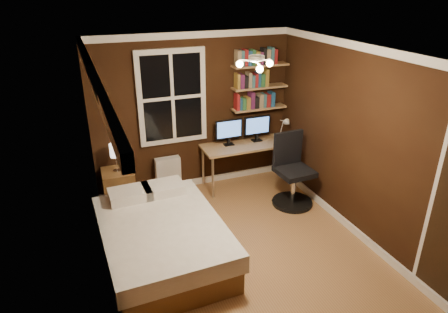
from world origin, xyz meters
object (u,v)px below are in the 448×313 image
object	(u,v)px
monitor_left	(229,132)
desk_lamp	(284,129)
office_chair	(292,177)
monitor_right	(257,128)
nightstand	(119,188)
radiator	(168,175)
desk	(248,147)
bedside_lamp	(116,158)
bed	(162,239)

from	to	relation	value
monitor_left	desk_lamp	distance (m)	0.92
office_chair	monitor_right	bearing A→B (deg)	97.73
nightstand	radiator	distance (m)	0.81
desk	desk_lamp	world-z (taller)	desk_lamp
nightstand	desk	size ratio (longest dim) A/B	0.38
desk	office_chair	xyz separation A→B (m)	(0.37, -0.83, -0.22)
bedside_lamp	monitor_right	size ratio (longest dim) A/B	0.96
monitor_left	monitor_right	world-z (taller)	same
desk	bedside_lamp	bearing A→B (deg)	178.50
radiator	bedside_lamp	bearing A→B (deg)	-170.02
desk	desk_lamp	bearing A→B (deg)	-10.18
desk	monitor_right	bearing A→B (deg)	21.10
monitor_right	desk_lamp	xyz separation A→B (m)	(0.40, -0.18, 0.00)
nightstand	monitor_left	distance (m)	1.91
desk	office_chair	size ratio (longest dim) A/B	1.36
nightstand	monitor_right	bearing A→B (deg)	1.99
monitor_right	bedside_lamp	bearing A→B (deg)	-179.48
bed	radiator	bearing A→B (deg)	71.62
nightstand	desk	world-z (taller)	desk
desk	bed	bearing A→B (deg)	-140.99
desk	monitor_left	world-z (taller)	monitor_left
bedside_lamp	monitor_left	xyz separation A→B (m)	(1.80, 0.02, 0.15)
radiator	nightstand	bearing A→B (deg)	-170.02
bed	desk_lamp	xyz separation A→B (m)	(2.39, 1.35, 0.66)
monitor_left	radiator	bearing A→B (deg)	173.22
radiator	desk_lamp	size ratio (longest dim) A/B	1.36
bed	desk	xyz separation A→B (m)	(1.80, 1.46, 0.38)
nightstand	office_chair	size ratio (longest dim) A/B	0.51
bed	desk_lamp	size ratio (longest dim) A/B	4.48
desk_lamp	office_chair	xyz separation A→B (m)	(-0.23, -0.72, -0.50)
desk	monitor_right	world-z (taller)	monitor_right
office_chair	bedside_lamp	bearing A→B (deg)	157.34
radiator	office_chair	size ratio (longest dim) A/B	0.53
desk_lamp	office_chair	size ratio (longest dim) A/B	0.39
monitor_left	office_chair	distance (m)	1.23
monitor_left	monitor_right	distance (m)	0.50
bed	radiator	size ratio (longest dim) A/B	3.30
bed	bedside_lamp	xyz separation A→B (m)	(-0.31, 1.51, 0.51)
bed	bedside_lamp	size ratio (longest dim) A/B	4.54
bedside_lamp	office_chair	distance (m)	2.65
bedside_lamp	desk_lamp	distance (m)	2.71
bed	nightstand	xyz separation A→B (m)	(-0.31, 1.51, 0.01)
bedside_lamp	monitor_right	distance (m)	2.31
monitor_left	desk_lamp	xyz separation A→B (m)	(0.90, -0.18, 0.00)
desk	monitor_right	xyz separation A→B (m)	(0.20, 0.08, 0.28)
desk_lamp	office_chair	world-z (taller)	desk_lamp
radiator	desk_lamp	distance (m)	2.03
bed	nightstand	world-z (taller)	bed
desk	office_chair	world-z (taller)	office_chair
office_chair	bed	bearing A→B (deg)	-166.85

